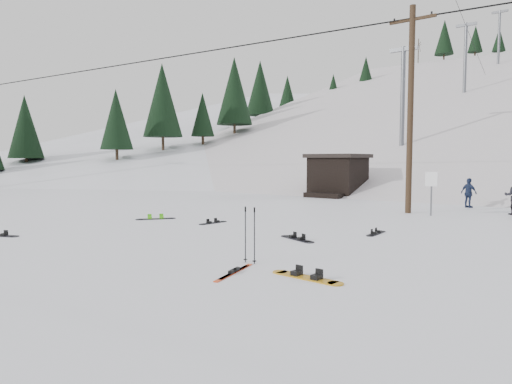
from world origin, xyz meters
The scene contains 18 objects.
ground centered at (0.00, 0.00, 0.00)m, with size 200.00×200.00×0.00m, color white.
ski_slope centered at (0.00, 55.00, -12.00)m, with size 60.00×75.00×45.00m, color silver.
ridge_left centered at (-36.00, 48.00, -11.00)m, with size 34.00×85.00×38.00m, color white.
treeline_left centered at (-34.00, 40.00, 0.00)m, with size 20.00×64.00×10.00m, color black, non-canonical shape.
utility_pole centered at (2.00, 14.00, 4.68)m, with size 2.00×0.26×9.00m.
trail_sign centered at (3.10, 13.58, 1.27)m, with size 0.50×0.09×1.85m.
lift_hut centered at (-5.00, 20.94, 1.36)m, with size 3.40×4.10×2.75m.
lift_tower_near centered at (-4.00, 30.00, 7.86)m, with size 2.20×0.36×8.00m.
lift_tower_mid centered at (-4.00, 50.00, 14.36)m, with size 2.20×0.36×8.00m.
lift_tower_far centered at (-4.00, 70.00, 20.86)m, with size 2.20×0.36×8.00m.
hero_skis centered at (2.75, 1.06, 0.02)m, with size 0.48×1.61×0.08m.
ski_poles centered at (2.45, 1.98, 0.66)m, with size 0.35×0.09×1.29m.
board_scatter_b centered at (-2.69, 6.35, 0.02)m, with size 0.34×1.31×0.09m.
board_scatter_c centered at (-5.29, 5.83, 0.03)m, with size 1.05×1.32×0.11m.
board_scatter_d centered at (1.67, 5.26, 0.03)m, with size 1.40×0.74×0.10m.
board_scatter_e centered at (4.18, 1.59, 0.03)m, with size 1.65×0.41×0.12m.
board_scatter_f centered at (3.13, 7.65, 0.02)m, with size 0.29×1.31×0.09m.
skier_navy centered at (3.62, 18.05, 0.73)m, with size 0.86×0.36×1.46m, color #1C2746.
Camera 1 is at (8.75, -6.11, 2.34)m, focal length 32.00 mm.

